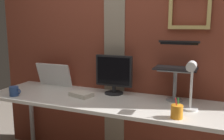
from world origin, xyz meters
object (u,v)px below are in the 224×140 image
pen_cup (177,112)px  coffee_mug (14,91)px  monitor (114,73)px  whiteboard_panel (54,75)px  desk_lamp (191,80)px  laptop (177,61)px

pen_cup → coffee_mug: pen_cup is taller
monitor → coffee_mug: bearing=-153.0°
whiteboard_panel → coffee_mug: (-0.12, -0.46, -0.08)m
monitor → desk_lamp: desk_lamp is taller
laptop → whiteboard_panel: (-1.28, -0.04, -0.22)m
desk_lamp → pen_cup: (-0.07, -0.17, -0.20)m
monitor → coffee_mug: size_ratio=3.03×
monitor → laptop: 0.59m
monitor → pen_cup: bearing=-32.8°
monitor → whiteboard_panel: bearing=177.0°
whiteboard_panel → desk_lamp: bearing=-11.5°
monitor → laptop: (0.57, 0.08, 0.14)m
monitor → laptop: laptop is taller
monitor → desk_lamp: 0.77m
whiteboard_panel → coffee_mug: bearing=-104.8°
laptop → desk_lamp: size_ratio=0.91×
coffee_mug → pen_cup: bearing=0.0°
desk_lamp → coffee_mug: 1.58m
desk_lamp → coffee_mug: (-1.56, -0.17, -0.20)m
monitor → coffee_mug: monitor is taller
laptop → coffee_mug: 1.52m
whiteboard_panel → coffee_mug: size_ratio=3.27×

